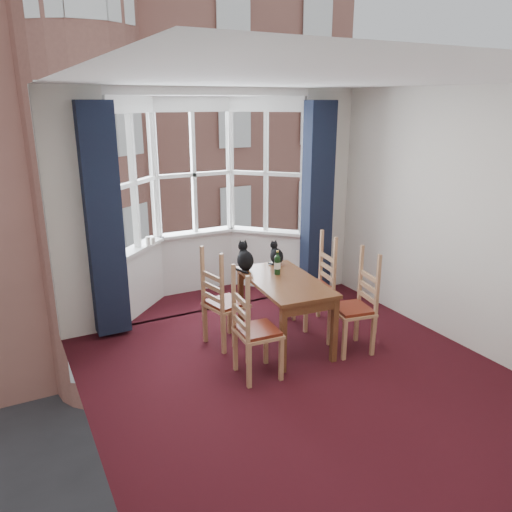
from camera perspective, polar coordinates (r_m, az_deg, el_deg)
floor at (r=4.98m, az=6.43°, el=-14.79°), size 4.50×4.50×0.00m
ceiling at (r=4.23m, az=7.77°, el=19.39°), size 4.50×4.50×0.00m
wall_left at (r=3.70m, az=-19.50°, el=-3.24°), size 0.00×4.50×4.50m
wall_right at (r=5.75m, az=23.73°, el=3.41°), size 0.00×4.50×4.50m
wall_back_pier_left at (r=5.89m, az=-19.56°, el=4.18°), size 0.70×0.12×2.80m
wall_back_pier_right at (r=7.12m, az=7.76°, el=7.14°), size 0.70×0.12×2.80m
bay_window at (r=6.78m, az=-6.31°, el=6.68°), size 2.76×0.94×2.80m
curtain_left at (r=5.76m, az=-16.98°, el=3.65°), size 0.38×0.22×2.60m
curtain_right at (r=6.86m, az=7.03°, el=6.35°), size 0.38×0.22×2.60m
dining_table at (r=5.53m, az=3.27°, el=-3.74°), size 0.80×1.35×0.76m
chair_left_near at (r=4.91m, az=-0.78°, el=-8.87°), size 0.43×0.45×0.92m
chair_left_far at (r=5.53m, az=-4.20°, el=-5.77°), size 0.48×0.49×0.92m
chair_right_near at (r=5.56m, az=11.76°, el=-5.98°), size 0.47×0.48×0.92m
chair_right_far at (r=6.12m, az=7.33°, el=-3.56°), size 0.46×0.48×0.92m
cat_left at (r=5.78m, az=-1.27°, el=-0.30°), size 0.21×0.27×0.35m
cat_right at (r=6.01m, az=2.34°, el=0.13°), size 0.15×0.21×0.29m
wine_bottle at (r=5.63m, az=2.45°, el=-0.91°), size 0.07×0.07×0.28m
candle_tall at (r=6.50m, az=-12.23°, el=1.66°), size 0.06×0.06×0.12m
candle_short at (r=6.55m, az=-11.69°, el=1.72°), size 0.06×0.06×0.10m
street at (r=36.82m, az=-23.13°, el=2.28°), size 80.00×80.00×0.00m
tenement_building at (r=17.67m, az=-20.29°, el=12.86°), size 18.40×7.80×15.20m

